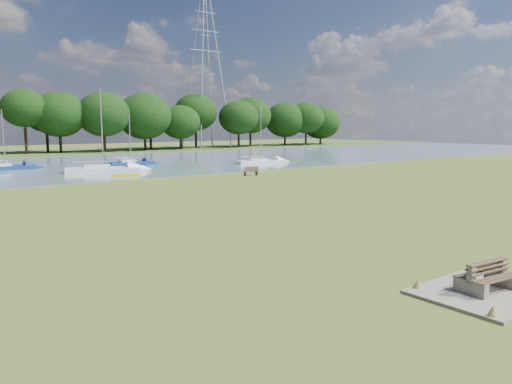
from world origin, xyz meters
TOP-DOWN VIEW (x-y plane):
  - ground at (0.00, 0.00)m, footprint 220.00×220.00m
  - river at (0.00, 42.00)m, footprint 220.00×40.00m
  - concrete_pad at (0.00, -14.00)m, footprint 4.20×3.20m
  - bench_pair at (0.00, -14.00)m, footprint 1.95×1.28m
  - riverbank_bench at (15.37, 18.58)m, footprint 1.56×0.70m
  - kayak at (4.81, 25.11)m, footprint 2.70×1.33m
  - pylon at (42.02, 70.00)m, footprint 7.66×5.37m
  - tree_line at (6.06, 68.00)m, footprint 153.27×9.31m
  - sailboat_0 at (-3.21, 39.85)m, footprint 6.24×1.94m
  - sailboat_1 at (10.68, 37.54)m, footprint 5.60×1.61m
  - sailboat_4 at (25.46, 30.04)m, footprint 6.74×3.08m
  - sailboat_5 at (4.65, 30.90)m, footprint 7.99×4.61m

SIDE VIEW (x-z plane):
  - ground at x=0.00m, z-range 0.00..0.00m
  - river at x=0.00m, z-range -0.05..0.05m
  - concrete_pad at x=0.00m, z-range 0.00..0.10m
  - kayak at x=4.81m, z-range 0.05..0.31m
  - sailboat_4 at x=25.46m, z-range -3.30..4.18m
  - sailboat_1 at x=10.68m, z-range -2.70..3.59m
  - riverbank_bench at x=15.37m, z-range 0.00..0.93m
  - sailboat_0 at x=-3.21m, z-range -2.91..3.85m
  - bench_pair at x=0.00m, z-range 0.01..1.00m
  - sailboat_5 at x=4.65m, z-range -3.91..4.95m
  - tree_line at x=6.06m, z-range 1.04..12.31m
  - pylon at x=42.02m, z-range 4.31..37.50m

